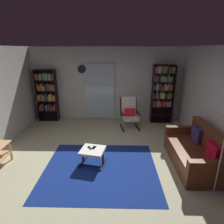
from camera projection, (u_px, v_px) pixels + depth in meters
name	position (u px, v px, depth m)	size (l,w,h in m)	color
ground_plane	(101.00, 162.00, 4.36)	(7.02, 7.02, 0.00)	#B2AF8D
wall_back	(107.00, 84.00, 6.69)	(5.60, 0.06, 2.60)	beige
glass_door_panel	(99.00, 92.00, 6.71)	(1.10, 0.01, 2.00)	silver
area_rug	(100.00, 169.00, 4.11)	(2.46, 2.13, 0.01)	navy
bookshelf_near_tv	(47.00, 94.00, 6.64)	(0.71, 0.30, 1.85)	black
bookshelf_near_sofa	(162.00, 90.00, 6.41)	(0.74, 0.30, 2.03)	black
leather_sofa	(196.00, 152.00, 4.18)	(0.86, 1.72, 0.87)	#5C2C16
lounge_armchair	(129.00, 112.00, 6.15)	(0.66, 0.74, 1.02)	black
ottoman	(93.00, 152.00, 4.20)	(0.60, 0.57, 0.37)	white
tv_remote	(90.00, 148.00, 4.23)	(0.04, 0.14, 0.02)	black
cell_phone	(94.00, 148.00, 4.25)	(0.07, 0.14, 0.01)	black
wall_clock	(82.00, 69.00, 6.46)	(0.29, 0.03, 0.29)	silver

